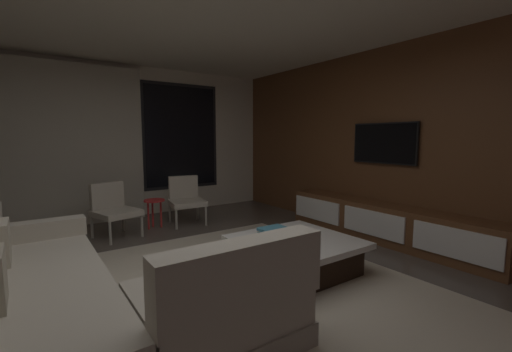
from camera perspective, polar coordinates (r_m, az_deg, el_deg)
floor at (r=3.20m, az=-8.97°, el=-20.06°), size 9.20×9.20×0.00m
back_wall_with_window at (r=6.31m, az=-24.33°, el=5.24°), size 6.60×0.30×2.70m
media_wall at (r=5.01m, az=24.16°, el=5.11°), size 0.12×7.80×2.70m
area_rug at (r=3.27m, az=-2.30°, el=-19.24°), size 3.20×3.80×0.01m
sectional_couch at (r=2.78m, az=-27.33°, el=-18.35°), size 1.98×2.50×0.82m
coffee_table at (r=3.67m, az=6.79°, el=-13.23°), size 1.16×1.16×0.36m
book_stack_on_coffee_table at (r=3.64m, az=2.84°, el=-9.63°), size 0.29×0.21×0.11m
accent_chair_near_window at (r=5.70m, az=-11.94°, el=-3.59°), size 0.62×0.64×0.78m
accent_chair_by_curtain at (r=5.23m, az=-23.29°, el=-4.90°), size 0.68×0.69×0.78m
side_stool at (r=5.50m, az=-17.05°, el=-4.76°), size 0.32×0.32×0.46m
media_console at (r=4.93m, az=21.29°, el=-7.66°), size 0.46×3.10×0.52m
mounted_tv at (r=5.05m, az=21.09°, el=5.26°), size 0.05×1.00×0.58m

